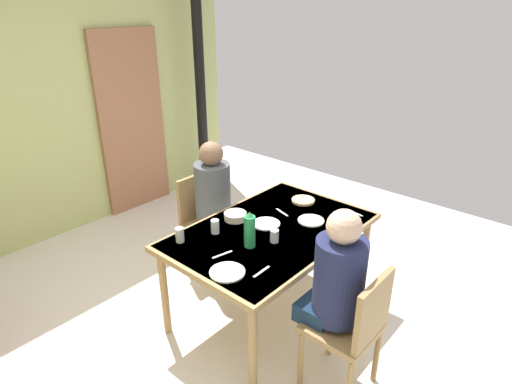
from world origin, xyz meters
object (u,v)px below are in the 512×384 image
at_px(person_far_diner, 214,192).
at_px(person_near_diner, 337,277).
at_px(serving_bowl_center, 235,216).
at_px(chair_far_diner, 204,217).
at_px(chair_near_diner, 353,326).
at_px(water_bottle_green_near, 250,230).
at_px(dining_table, 271,237).

bearing_deg(person_far_diner, person_near_diner, 75.44).
distance_m(person_near_diner, serving_bowl_center, 1.03).
relative_size(chair_far_diner, person_near_diner, 1.13).
relative_size(chair_near_diner, serving_bowl_center, 5.12).
distance_m(person_near_diner, water_bottle_green_near, 0.67).
bearing_deg(chair_far_diner, person_near_diner, 76.68).
bearing_deg(dining_table, chair_far_diner, 83.11).
distance_m(person_far_diner, water_bottle_green_near, 0.84).
distance_m(person_near_diner, person_far_diner, 1.46).
bearing_deg(chair_near_diner, dining_table, 72.54).
relative_size(water_bottle_green_near, serving_bowl_center, 1.53).
distance_m(water_bottle_green_near, serving_bowl_center, 0.42).
xyz_separation_m(chair_far_diner, person_near_diner, (-0.37, -1.55, 0.28)).
bearing_deg(person_near_diner, person_far_diner, 75.44).
height_order(dining_table, chair_far_diner, chair_far_diner).
bearing_deg(chair_far_diner, serving_bowl_center, 72.90).
distance_m(chair_near_diner, water_bottle_green_near, 0.88).
bearing_deg(chair_far_diner, dining_table, 83.11).
height_order(chair_near_diner, person_far_diner, person_far_diner).
bearing_deg(chair_near_diner, person_far_diner, 76.68).
relative_size(person_far_diner, water_bottle_green_near, 2.97).
relative_size(chair_near_diner, person_far_diner, 1.13).
bearing_deg(dining_table, water_bottle_green_near, -171.86).
height_order(person_far_diner, water_bottle_green_near, person_far_diner).
bearing_deg(serving_bowl_center, person_far_diner, 67.65).
bearing_deg(person_far_diner, water_bottle_green_near, 62.80).
distance_m(chair_near_diner, person_near_diner, 0.31).
distance_m(chair_far_diner, water_bottle_green_near, 1.03).
relative_size(dining_table, water_bottle_green_near, 5.81).
relative_size(chair_near_diner, water_bottle_green_near, 3.35).
bearing_deg(water_bottle_green_near, person_far_diner, 62.80).
bearing_deg(water_bottle_green_near, dining_table, 8.14).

